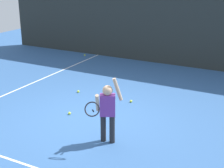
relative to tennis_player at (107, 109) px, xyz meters
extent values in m
plane|color=#335B93|center=(-0.89, 0.86, -0.73)|extent=(20.00, 20.00, 0.00)
cube|color=white|center=(-0.89, -1.42, -0.72)|extent=(9.00, 0.05, 0.00)
cube|color=white|center=(-3.79, 1.86, -0.72)|extent=(0.05, 9.00, 0.00)
cube|color=#282D2B|center=(-0.89, 6.16, 1.19)|extent=(13.83, 0.08, 3.82)
cylinder|color=slate|center=(-7.66, 6.22, 1.26)|extent=(0.09, 0.09, 3.97)
cylinder|color=slate|center=(-4.27, 6.22, 1.26)|extent=(0.09, 0.09, 3.97)
cylinder|color=slate|center=(-0.89, 6.22, 1.26)|extent=(0.09, 0.09, 3.97)
cylinder|color=#232326|center=(-0.09, 0.01, -0.44)|extent=(0.11, 0.11, 0.58)
cylinder|color=#232326|center=(0.10, 0.03, -0.44)|extent=(0.11, 0.11, 0.58)
cube|color=#72338C|center=(0.00, 0.02, 0.07)|extent=(0.34, 0.29, 0.44)
sphere|color=tan|center=(0.00, 0.02, 0.38)|extent=(0.20, 0.20, 0.20)
cylinder|color=tan|center=(0.17, 0.13, 0.39)|extent=(0.22, 0.15, 0.46)
cylinder|color=tan|center=(-0.14, -0.12, 0.14)|extent=(0.19, 0.29, 0.43)
cylinder|color=black|center=(-0.16, -0.26, 0.03)|extent=(0.13, 0.23, 0.15)
torus|color=black|center=(-0.06, -0.46, 0.16)|extent=(0.33, 0.27, 0.26)
sphere|color=#CCE033|center=(-2.09, 2.10, -0.69)|extent=(0.07, 0.07, 0.07)
sphere|color=#CCE033|center=(-1.45, 0.75, -0.69)|extent=(0.07, 0.07, 0.07)
sphere|color=#CCE033|center=(-4.17, 5.71, -0.69)|extent=(0.07, 0.07, 0.07)
sphere|color=#CCE033|center=(-0.47, 2.14, -0.69)|extent=(0.07, 0.07, 0.07)
camera|label=1|loc=(2.94, -5.30, 2.61)|focal=54.05mm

